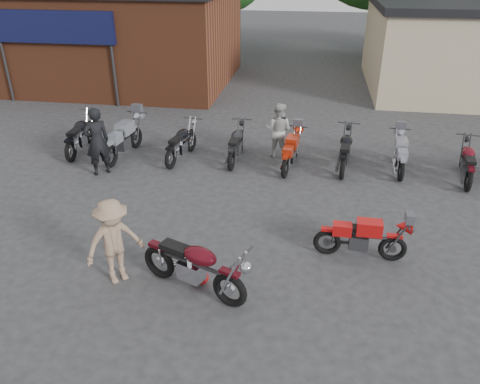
# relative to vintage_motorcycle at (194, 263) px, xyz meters

# --- Properties ---
(ground) EXTENTS (90.00, 90.00, 0.00)m
(ground) POSITION_rel_vintage_motorcycle_xyz_m (0.82, 0.86, -0.63)
(ground) COLOR #2F2F32
(brick_building) EXTENTS (12.00, 8.00, 4.00)m
(brick_building) POSITION_rel_vintage_motorcycle_xyz_m (-8.18, 14.86, 1.37)
(brick_building) COLOR brown
(brick_building) RESTS_ON ground
(vintage_motorcycle) EXTENTS (2.28, 1.47, 1.26)m
(vintage_motorcycle) POSITION_rel_vintage_motorcycle_xyz_m (0.00, 0.00, 0.00)
(vintage_motorcycle) COLOR #4F0913
(vintage_motorcycle) RESTS_ON ground
(sportbike) EXTENTS (1.79, 0.63, 1.03)m
(sportbike) POSITION_rel_vintage_motorcycle_xyz_m (3.05, 1.58, -0.11)
(sportbike) COLOR red
(sportbike) RESTS_ON ground
(helmet) EXTENTS (0.34, 0.34, 0.27)m
(helmet) POSITION_rel_vintage_motorcycle_xyz_m (0.05, 0.25, -0.49)
(helmet) COLOR #B11216
(helmet) RESTS_ON ground
(person_dark) EXTENTS (0.82, 0.81, 1.90)m
(person_dark) POSITION_rel_vintage_motorcycle_xyz_m (-3.86, 4.59, 0.32)
(person_dark) COLOR black
(person_dark) RESTS_ON ground
(person_light) EXTENTS (0.94, 0.81, 1.67)m
(person_light) POSITION_rel_vintage_motorcycle_xyz_m (0.92, 6.59, 0.21)
(person_light) COLOR #B1B1AD
(person_light) RESTS_ON ground
(person_tan) EXTENTS (1.23, 1.22, 1.70)m
(person_tan) POSITION_rel_vintage_motorcycle_xyz_m (-1.52, 0.11, 0.22)
(person_tan) COLOR #9D7C61
(person_tan) RESTS_ON ground
(row_bike_0) EXTENTS (0.81, 2.10, 1.20)m
(row_bike_0) POSITION_rel_vintage_motorcycle_xyz_m (-5.11, 6.01, -0.03)
(row_bike_0) COLOR black
(row_bike_0) RESTS_ON ground
(row_bike_1) EXTENTS (0.96, 2.21, 1.24)m
(row_bike_1) POSITION_rel_vintage_motorcycle_xyz_m (-3.65, 5.87, -0.01)
(row_bike_1) COLOR gray
(row_bike_1) RESTS_ON ground
(row_bike_2) EXTENTS (0.97, 2.03, 1.13)m
(row_bike_2) POSITION_rel_vintage_motorcycle_xyz_m (-1.89, 5.94, -0.06)
(row_bike_2) COLOR black
(row_bike_2) RESTS_ON ground
(row_bike_3) EXTENTS (0.69, 1.95, 1.12)m
(row_bike_3) POSITION_rel_vintage_motorcycle_xyz_m (-0.27, 6.10, -0.07)
(row_bike_3) COLOR black
(row_bike_3) RESTS_ON ground
(row_bike_4) EXTENTS (0.89, 1.94, 1.09)m
(row_bike_4) POSITION_rel_vintage_motorcycle_xyz_m (1.36, 5.83, -0.09)
(row_bike_4) COLOR #B3280E
(row_bike_4) RESTS_ON ground
(row_bike_5) EXTENTS (0.88, 2.10, 1.19)m
(row_bike_5) POSITION_rel_vintage_motorcycle_xyz_m (2.88, 6.05, -0.04)
(row_bike_5) COLOR black
(row_bike_5) RESTS_ON ground
(row_bike_6) EXTENTS (0.72, 1.89, 1.08)m
(row_bike_6) POSITION_rel_vintage_motorcycle_xyz_m (4.40, 6.12, -0.09)
(row_bike_6) COLOR gray
(row_bike_6) RESTS_ON ground
(row_bike_7) EXTENTS (0.93, 2.01, 1.12)m
(row_bike_7) POSITION_rel_vintage_motorcycle_xyz_m (6.09, 5.77, -0.07)
(row_bike_7) COLOR #5A0B16
(row_bike_7) RESTS_ON ground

